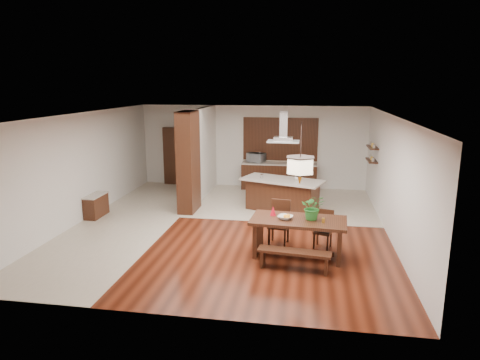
% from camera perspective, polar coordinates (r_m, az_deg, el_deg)
% --- Properties ---
extents(room_shell, '(9.00, 9.04, 2.92)m').
position_cam_1_polar(room_shell, '(10.79, -1.58, 4.27)').
color(room_shell, '#3C150B').
rests_on(room_shell, ground).
extents(tile_hallway, '(2.50, 9.00, 0.01)m').
position_cam_1_polar(tile_hallway, '(12.07, -14.50, -5.25)').
color(tile_hallway, beige).
rests_on(tile_hallway, ground).
extents(tile_kitchen, '(5.50, 4.00, 0.01)m').
position_cam_1_polar(tile_kitchen, '(13.50, 5.71, -2.98)').
color(tile_kitchen, beige).
rests_on(tile_kitchen, ground).
extents(soffit_band, '(8.00, 9.00, 0.02)m').
position_cam_1_polar(soffit_band, '(10.69, -1.60, 8.63)').
color(soffit_band, '#3A1B0E').
rests_on(soffit_band, room_shell).
extents(partition_pier, '(0.45, 1.00, 2.90)m').
position_cam_1_polar(partition_pier, '(12.36, -6.90, 2.40)').
color(partition_pier, black).
rests_on(partition_pier, ground).
extents(partition_stub, '(0.18, 2.40, 2.90)m').
position_cam_1_polar(partition_stub, '(14.36, -4.58, 3.89)').
color(partition_stub, silver).
rests_on(partition_stub, ground).
extents(hallway_console, '(0.37, 0.88, 0.63)m').
position_cam_1_polar(hallway_console, '(12.61, -18.64, -3.28)').
color(hallway_console, black).
rests_on(hallway_console, ground).
extents(hallway_doorway, '(1.10, 0.20, 2.10)m').
position_cam_1_polar(hallway_doorway, '(15.82, -8.19, 3.16)').
color(hallway_doorway, black).
rests_on(hallway_doorway, ground).
extents(rear_counter, '(2.60, 0.62, 0.95)m').
position_cam_1_polar(rear_counter, '(15.05, 5.22, 0.52)').
color(rear_counter, black).
rests_on(rear_counter, ground).
extents(kitchen_window, '(2.60, 0.08, 1.50)m').
position_cam_1_polar(kitchen_window, '(15.09, 5.39, 5.46)').
color(kitchen_window, '#A16030').
rests_on(kitchen_window, room_shell).
extents(shelf_lower, '(0.26, 0.90, 0.04)m').
position_cam_1_polar(shelf_lower, '(13.40, 17.14, 2.51)').
color(shelf_lower, black).
rests_on(shelf_lower, room_shell).
extents(shelf_upper, '(0.26, 0.90, 0.04)m').
position_cam_1_polar(shelf_upper, '(13.34, 17.25, 4.20)').
color(shelf_upper, black).
rests_on(shelf_upper, room_shell).
extents(dining_table, '(2.07, 1.14, 0.84)m').
position_cam_1_polar(dining_table, '(9.27, 7.77, -6.49)').
color(dining_table, black).
rests_on(dining_table, ground).
extents(dining_bench, '(1.48, 0.49, 0.41)m').
position_cam_1_polar(dining_bench, '(8.75, 7.20, -10.57)').
color(dining_bench, black).
rests_on(dining_bench, ground).
extents(dining_chair_left, '(0.51, 0.51, 1.02)m').
position_cam_1_polar(dining_chair_left, '(9.94, 5.21, -5.73)').
color(dining_chair_left, black).
rests_on(dining_chair_left, ground).
extents(dining_chair_right, '(0.47, 0.47, 0.86)m').
position_cam_1_polar(dining_chair_right, '(9.88, 11.01, -6.51)').
color(dining_chair_right, black).
rests_on(dining_chair_right, ground).
extents(pendant_lantern, '(0.64, 0.64, 1.31)m').
position_cam_1_polar(pendant_lantern, '(8.87, 8.08, 3.50)').
color(pendant_lantern, beige).
rests_on(pendant_lantern, room_shell).
extents(foliage_plant, '(0.52, 0.46, 0.54)m').
position_cam_1_polar(foliage_plant, '(9.14, 9.68, -3.60)').
color(foliage_plant, '#27752A').
rests_on(foliage_plant, dining_table).
extents(fruit_bowl, '(0.38, 0.38, 0.08)m').
position_cam_1_polar(fruit_bowl, '(9.16, 6.05, -4.97)').
color(fruit_bowl, beige).
rests_on(fruit_bowl, dining_table).
extents(napkin_cone, '(0.16, 0.16, 0.21)m').
position_cam_1_polar(napkin_cone, '(9.37, 4.43, -4.11)').
color(napkin_cone, red).
rests_on(napkin_cone, dining_table).
extents(gold_ornament, '(0.09, 0.09, 0.10)m').
position_cam_1_polar(gold_ornament, '(9.05, 11.05, -5.31)').
color(gold_ornament, gold).
rests_on(gold_ornament, dining_table).
extents(kitchen_island, '(2.52, 1.73, 0.96)m').
position_cam_1_polar(kitchen_island, '(12.51, 5.64, -1.95)').
color(kitchen_island, black).
rests_on(kitchen_island, ground).
extents(range_hood, '(0.90, 0.55, 0.87)m').
position_cam_1_polar(range_hood, '(12.16, 5.84, 7.09)').
color(range_hood, silver).
rests_on(range_hood, room_shell).
extents(island_cup, '(0.15, 0.15, 0.10)m').
position_cam_1_polar(island_cup, '(12.30, 7.57, 0.22)').
color(island_cup, silver).
rests_on(island_cup, kitchen_island).
extents(microwave, '(0.70, 0.60, 0.33)m').
position_cam_1_polar(microwave, '(15.00, 2.14, 3.00)').
color(microwave, '#BABDC1').
rests_on(microwave, rear_counter).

